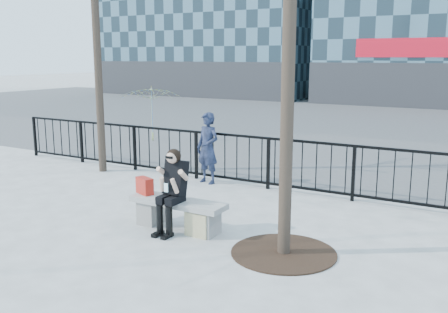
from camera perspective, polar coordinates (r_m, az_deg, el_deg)
The scene contains 10 objects.
ground at distance 8.22m, azimuth -5.27°, elevation -8.22°, with size 120.00×120.00×0.00m, color gray.
street_surface at distance 21.94m, azimuth 17.97°, elevation 3.64°, with size 60.00×23.00×0.01m, color #474747.
railing at distance 10.56m, azimuth 4.09°, elevation -0.65°, with size 14.00×0.06×1.10m.
tree_grate at distance 7.26m, azimuth 6.83°, elevation -10.86°, with size 1.50×1.50×0.02m, color black.
bench_main at distance 8.12m, azimuth -5.31°, elevation -6.22°, with size 1.65×0.46×0.49m.
seated_woman at distance 7.89m, azimuth -6.03°, elevation -3.97°, with size 0.50×0.64×1.34m.
handbag at distance 8.45m, azimuth -9.06°, elevation -3.32°, with size 0.33×0.16×0.28m, color red.
shopping_bag at distance 7.80m, azimuth -3.04°, elevation -7.78°, with size 0.40×0.15×0.38m, color beige.
standing_man at distance 10.90m, azimuth -1.87°, elevation 0.97°, with size 0.57×0.38×1.56m, color black.
vendor_umbrella at distance 16.55m, azimuth -8.38°, elevation 4.85°, with size 1.97×2.01×1.80m, color yellow.
Camera 1 is at (4.50, -6.30, 2.75)m, focal length 40.00 mm.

